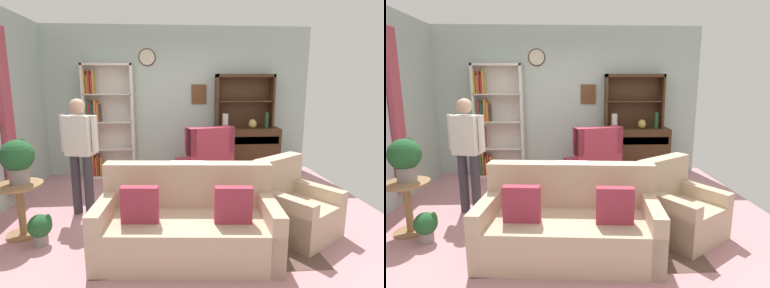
# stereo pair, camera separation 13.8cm
# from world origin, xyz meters

# --- Properties ---
(ground_plane) EXTENTS (5.40, 4.60, 0.02)m
(ground_plane) POSITION_xyz_m (0.00, 0.00, -0.01)
(ground_plane) COLOR #C68C93
(wall_back) EXTENTS (5.00, 0.09, 2.80)m
(wall_back) POSITION_xyz_m (-0.00, 2.13, 1.41)
(wall_back) COLOR #ADC1B7
(wall_back) RESTS_ON ground_plane
(area_rug) EXTENTS (2.30, 1.98, 0.01)m
(area_rug) POSITION_xyz_m (0.20, -0.30, 0.00)
(area_rug) COLOR brown
(area_rug) RESTS_ON ground_plane
(bookshelf) EXTENTS (0.90, 0.30, 2.10)m
(bookshelf) POSITION_xyz_m (-1.38, 1.95, 1.03)
(bookshelf) COLOR silver
(bookshelf) RESTS_ON ground_plane
(sideboard) EXTENTS (1.30, 0.45, 0.92)m
(sideboard) POSITION_xyz_m (1.23, 1.86, 0.51)
(sideboard) COLOR #422816
(sideboard) RESTS_ON ground_plane
(sideboard_hutch) EXTENTS (1.10, 0.26, 1.00)m
(sideboard_hutch) POSITION_xyz_m (1.23, 1.97, 1.56)
(sideboard_hutch) COLOR #422816
(sideboard_hutch) RESTS_ON sideboard
(vase_tall) EXTENTS (0.11, 0.11, 0.28)m
(vase_tall) POSITION_xyz_m (0.84, 1.78, 1.06)
(vase_tall) COLOR beige
(vase_tall) RESTS_ON sideboard
(vase_round) EXTENTS (0.15, 0.15, 0.17)m
(vase_round) POSITION_xyz_m (1.36, 1.79, 1.01)
(vase_round) COLOR tan
(vase_round) RESTS_ON sideboard
(bottle_wine) EXTENTS (0.07, 0.07, 0.30)m
(bottle_wine) POSITION_xyz_m (1.62, 1.77, 1.07)
(bottle_wine) COLOR #194223
(bottle_wine) RESTS_ON sideboard
(couch_floral) EXTENTS (1.86, 1.00, 0.90)m
(couch_floral) POSITION_xyz_m (-0.03, -0.87, 0.31)
(couch_floral) COLOR #C6AD8E
(couch_floral) RESTS_ON ground_plane
(armchair_floral) EXTENTS (1.06, 1.07, 0.88)m
(armchair_floral) POSITION_xyz_m (1.25, -0.52, 0.29)
(armchair_floral) COLOR #C6AD8E
(armchair_floral) RESTS_ON ground_plane
(wingback_chair) EXTENTS (0.98, 1.00, 1.05)m
(wingback_chair) POSITION_xyz_m (0.41, 1.27, 0.38)
(wingback_chair) COLOR #A33347
(wingback_chair) RESTS_ON ground_plane
(plant_stand) EXTENTS (0.52, 0.52, 0.63)m
(plant_stand) POSITION_xyz_m (-1.92, -0.36, 0.39)
(plant_stand) COLOR #997047
(plant_stand) RESTS_ON ground_plane
(potted_plant_large) EXTENTS (0.36, 0.36, 0.50)m
(potted_plant_large) POSITION_xyz_m (-1.92, -0.31, 0.92)
(potted_plant_large) COLOR gray
(potted_plant_large) RESTS_ON plant_stand
(potted_plant_small) EXTENTS (0.25, 0.25, 0.35)m
(potted_plant_small) POSITION_xyz_m (-1.62, -0.59, 0.20)
(potted_plant_small) COLOR gray
(potted_plant_small) RESTS_ON ground_plane
(person_reading) EXTENTS (0.52, 0.28, 1.56)m
(person_reading) POSITION_xyz_m (-1.38, 0.22, 0.91)
(person_reading) COLOR #38333D
(person_reading) RESTS_ON ground_plane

